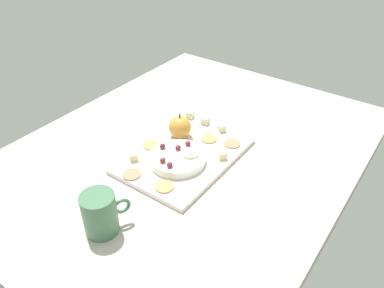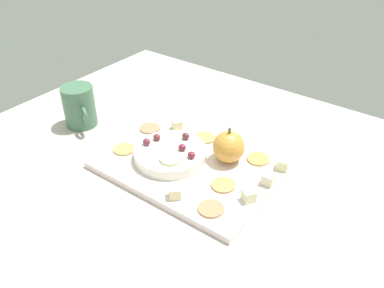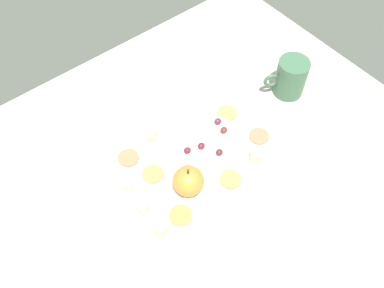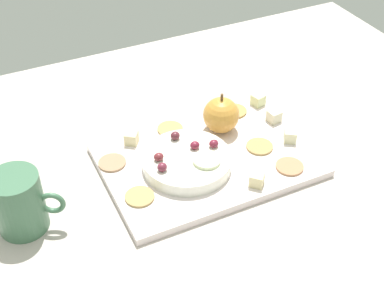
# 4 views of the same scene
# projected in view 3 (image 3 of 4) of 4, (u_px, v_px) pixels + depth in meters

# --- Properties ---
(table) EXTENTS (1.13, 0.87, 0.04)m
(table) POSITION_uv_depth(u_px,v_px,m) (182.00, 178.00, 0.93)
(table) COLOR #C0B2AA
(table) RESTS_ON ground
(platter) EXTENTS (0.35, 0.25, 0.01)m
(platter) POSITION_uv_depth(u_px,v_px,m) (192.00, 158.00, 0.93)
(platter) COLOR silver
(platter) RESTS_ON table
(serving_dish) EXTENTS (0.15, 0.15, 0.02)m
(serving_dish) POSITION_uv_depth(u_px,v_px,m) (205.00, 142.00, 0.93)
(serving_dish) COLOR white
(serving_dish) RESTS_ON platter
(apple_whole) EXTENTS (0.07, 0.07, 0.07)m
(apple_whole) POSITION_uv_depth(u_px,v_px,m) (188.00, 181.00, 0.85)
(apple_whole) COLOR gold
(apple_whole) RESTS_ON platter
(apple_stem) EXTENTS (0.00, 0.01, 0.01)m
(apple_stem) POSITION_uv_depth(u_px,v_px,m) (188.00, 172.00, 0.81)
(apple_stem) COLOR brown
(apple_stem) RESTS_ON apple_whole
(cheese_cube_0) EXTENTS (0.03, 0.03, 0.02)m
(cheese_cube_0) POSITION_uv_depth(u_px,v_px,m) (128.00, 185.00, 0.87)
(cheese_cube_0) COLOR beige
(cheese_cube_0) RESTS_ON platter
(cheese_cube_1) EXTENTS (0.03, 0.03, 0.02)m
(cheese_cube_1) POSITION_uv_depth(u_px,v_px,m) (255.00, 157.00, 0.91)
(cheese_cube_1) COLOR beige
(cheese_cube_1) RESTS_ON platter
(cheese_cube_2) EXTENTS (0.02, 0.02, 0.02)m
(cheese_cube_2) POSITION_uv_depth(u_px,v_px,m) (143.00, 208.00, 0.84)
(cheese_cube_2) COLOR beige
(cheese_cube_2) RESTS_ON platter
(cheese_cube_3) EXTENTS (0.03, 0.03, 0.02)m
(cheese_cube_3) POSITION_uv_depth(u_px,v_px,m) (160.00, 230.00, 0.81)
(cheese_cube_3) COLOR beige
(cheese_cube_3) RESTS_ON platter
(cheese_cube_4) EXTENTS (0.03, 0.03, 0.02)m
(cheese_cube_4) POSITION_uv_depth(u_px,v_px,m) (151.00, 136.00, 0.94)
(cheese_cube_4) COLOR beige
(cheese_cube_4) RESTS_ON platter
(cracker_0) EXTENTS (0.05, 0.05, 0.00)m
(cracker_0) POSITION_uv_depth(u_px,v_px,m) (259.00, 136.00, 0.95)
(cracker_0) COLOR tan
(cracker_0) RESTS_ON platter
(cracker_1) EXTENTS (0.05, 0.05, 0.00)m
(cracker_1) POSITION_uv_depth(u_px,v_px,m) (230.00, 179.00, 0.88)
(cracker_1) COLOR tan
(cracker_1) RESTS_ON platter
(cracker_2) EXTENTS (0.05, 0.05, 0.00)m
(cracker_2) POSITION_uv_depth(u_px,v_px,m) (227.00, 113.00, 0.99)
(cracker_2) COLOR tan
(cracker_2) RESTS_ON platter
(cracker_3) EXTENTS (0.05, 0.05, 0.00)m
(cracker_3) POSITION_uv_depth(u_px,v_px,m) (153.00, 174.00, 0.89)
(cracker_3) COLOR tan
(cracker_3) RESTS_ON platter
(cracker_4) EXTENTS (0.05, 0.05, 0.00)m
(cracker_4) POSITION_uv_depth(u_px,v_px,m) (181.00, 215.00, 0.84)
(cracker_4) COLOR tan
(cracker_4) RESTS_ON platter
(cracker_5) EXTENTS (0.05, 0.05, 0.00)m
(cracker_5) POSITION_uv_depth(u_px,v_px,m) (129.00, 158.00, 0.92)
(cracker_5) COLOR tan
(cracker_5) RESTS_ON platter
(grape_0) EXTENTS (0.02, 0.01, 0.01)m
(grape_0) POSITION_uv_depth(u_px,v_px,m) (224.00, 130.00, 0.93)
(grape_0) COLOR maroon
(grape_0) RESTS_ON serving_dish
(grape_1) EXTENTS (0.02, 0.01, 0.01)m
(grape_1) POSITION_uv_depth(u_px,v_px,m) (201.00, 146.00, 0.90)
(grape_1) COLOR maroon
(grape_1) RESTS_ON serving_dish
(grape_2) EXTENTS (0.02, 0.01, 0.01)m
(grape_2) POSITION_uv_depth(u_px,v_px,m) (187.00, 150.00, 0.89)
(grape_2) COLOR maroon
(grape_2) RESTS_ON serving_dish
(grape_3) EXTENTS (0.02, 0.01, 0.01)m
(grape_3) POSITION_uv_depth(u_px,v_px,m) (219.00, 152.00, 0.89)
(grape_3) COLOR #602731
(grape_3) RESTS_ON serving_dish
(grape_4) EXTENTS (0.02, 0.01, 0.01)m
(grape_4) POSITION_uv_depth(u_px,v_px,m) (218.00, 121.00, 0.94)
(grape_4) COLOR maroon
(grape_4) RESTS_ON serving_dish
(apple_slice_0) EXTENTS (0.05, 0.05, 0.01)m
(apple_slice_0) POSITION_uv_depth(u_px,v_px,m) (189.00, 136.00, 0.92)
(apple_slice_0) COLOR beige
(apple_slice_0) RESTS_ON serving_dish
(cup) EXTENTS (0.10, 0.07, 0.10)m
(cup) POSITION_uv_depth(u_px,v_px,m) (290.00, 77.00, 1.01)
(cup) COLOR #437051
(cup) RESTS_ON table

